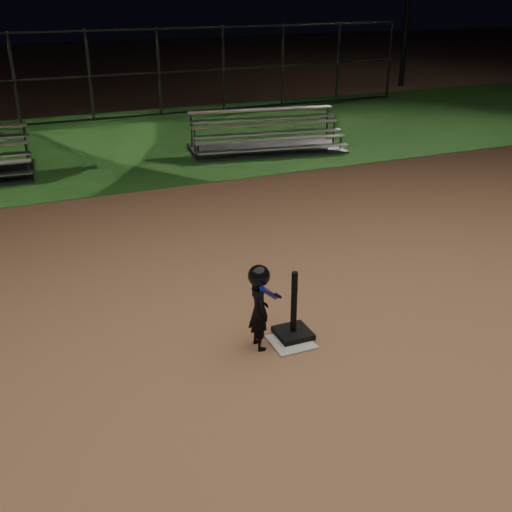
{
  "coord_description": "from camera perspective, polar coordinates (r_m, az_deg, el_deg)",
  "views": [
    {
      "loc": [
        -2.63,
        -5.21,
        3.66
      ],
      "look_at": [
        0.0,
        1.0,
        0.65
      ],
      "focal_mm": 43.08,
      "sensor_mm": 36.0,
      "label": 1
    }
  ],
  "objects": [
    {
      "name": "grass_strip",
      "position": [
        15.86,
        -12.99,
        10.14
      ],
      "size": [
        60.0,
        8.0,
        0.01
      ],
      "primitive_type": "cube",
      "color": "#20501A",
      "rests_on": "ground"
    },
    {
      "name": "bleacher_right",
      "position": [
        14.85,
        0.96,
        10.51
      ],
      "size": [
        3.78,
        2.28,
        0.87
      ],
      "rotation": [
        0.0,
        0.0,
        -0.16
      ],
      "color": "silver",
      "rests_on": "ground"
    },
    {
      "name": "batting_tee",
      "position": [
        6.92,
        3.49,
        -6.33
      ],
      "size": [
        0.38,
        0.38,
        0.79
      ],
      "color": "black",
      "rests_on": "home_plate"
    },
    {
      "name": "backstop_fence",
      "position": [
        18.56,
        -15.19,
        15.81
      ],
      "size": [
        20.08,
        0.08,
        2.5
      ],
      "color": "#38383D",
      "rests_on": "ground"
    },
    {
      "name": "ground",
      "position": [
        6.89,
        3.28,
        -8.09
      ],
      "size": [
        80.0,
        80.0,
        0.0
      ],
      "primitive_type": "plane",
      "color": "#9F6B48",
      "rests_on": "ground"
    },
    {
      "name": "child_batter",
      "position": [
        6.56,
        0.3,
        -4.53
      ],
      "size": [
        0.43,
        0.53,
        0.98
      ],
      "rotation": [
        0.0,
        0.0,
        1.57
      ],
      "color": "black",
      "rests_on": "ground"
    },
    {
      "name": "home_plate",
      "position": [
        6.88,
        3.28,
        -8.0
      ],
      "size": [
        0.45,
        0.45,
        0.02
      ],
      "primitive_type": "cube",
      "color": "beige",
      "rests_on": "ground"
    }
  ]
}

